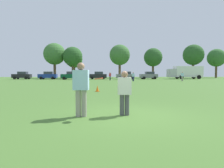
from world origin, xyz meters
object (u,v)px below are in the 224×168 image
object	(u,v)px
parked_car_center	(71,75)
traffic_cone	(97,89)
box_truck	(185,72)
bystander_field_marshal	(182,76)
parked_car_near_right	(125,75)
parked_car_near_left	(22,75)
parked_car_far_right	(149,75)
player_defender	(125,91)
bystander_sideline_watcher	(133,76)
parked_car_mid_right	(98,75)
bystander_far_jogger	(110,76)
parked_car_mid_left	(48,75)
player_thrower	(81,86)
frisbee	(99,79)

from	to	relation	value
parked_car_center	traffic_cone	bearing A→B (deg)	-77.56
box_truck	bystander_field_marshal	bearing A→B (deg)	-115.61
traffic_cone	parked_car_near_right	size ratio (longest dim) A/B	0.11
parked_car_near_left	box_truck	world-z (taller)	box_truck
traffic_cone	parked_car_far_right	world-z (taller)	parked_car_far_right
traffic_cone	parked_car_near_left	xyz separation A→B (m)	(-18.65, 33.09, 0.69)
parked_car_near_left	bystander_field_marshal	distance (m)	36.17
player_defender	parked_car_far_right	bearing A→B (deg)	75.22
player_defender	traffic_cone	size ratio (longest dim) A/B	3.10
parked_car_far_right	box_truck	bearing A→B (deg)	8.40
traffic_cone	parked_car_far_right	bearing A→B (deg)	69.72
bystander_sideline_watcher	box_truck	bearing A→B (deg)	41.39
box_truck	bystander_sideline_watcher	distance (m)	20.62
parked_car_near_left	parked_car_mid_right	distance (m)	18.20
traffic_cone	bystander_far_jogger	world-z (taller)	bystander_far_jogger
parked_car_near_left	bystander_field_marshal	xyz separation A→B (m)	(33.69, -13.17, 0.04)
bystander_far_jogger	bystander_sideline_watcher	bearing A→B (deg)	-54.07
parked_car_near_right	bystander_field_marshal	world-z (taller)	parked_car_near_right
parked_car_mid_left	parked_car_mid_right	size ratio (longest dim) A/B	1.00
player_thrower	bystander_sideline_watcher	world-z (taller)	player_thrower
frisbee	parked_car_center	bearing A→B (deg)	99.95
bystander_far_jogger	bystander_field_marshal	distance (m)	13.93
parked_car_far_right	player_defender	bearing A→B (deg)	-104.78
frisbee	parked_car_near_left	distance (m)	46.18
player_thrower	bystander_field_marshal	distance (m)	32.60
bystander_sideline_watcher	bystander_far_jogger	xyz separation A→B (m)	(-3.90, 5.39, 0.01)
parked_car_mid_left	box_truck	distance (m)	33.73
parked_car_center	frisbee	bearing A→B (deg)	-80.05
frisbee	bystander_sideline_watcher	size ratio (longest dim) A/B	0.17
player_thrower	traffic_cone	bearing A→B (deg)	87.69
player_defender	parked_car_mid_right	world-z (taller)	parked_car_mid_right
box_truck	bystander_sideline_watcher	bearing A→B (deg)	-138.61
traffic_cone	bystander_far_jogger	bearing A→B (deg)	85.21
frisbee	player_defender	bearing A→B (deg)	22.98
parked_car_mid_left	parked_car_mid_right	bearing A→B (deg)	0.65
traffic_cone	parked_car_mid_left	world-z (taller)	parked_car_mid_left
player_defender	bystander_far_jogger	distance (m)	33.78
parked_car_far_right	bystander_sideline_watcher	xyz separation A→B (m)	(-5.77, -12.19, -0.02)
bystander_sideline_watcher	player_thrower	bearing A→B (deg)	-102.58
frisbee	traffic_cone	world-z (taller)	frisbee
player_thrower	bystander_sideline_watcher	xyz separation A→B (m)	(6.36, 28.51, -0.08)
box_truck	parked_car_center	bearing A→B (deg)	-173.79
bystander_field_marshal	bystander_far_jogger	bearing A→B (deg)	158.26
bystander_sideline_watcher	parked_car_center	bearing A→B (deg)	140.20
parked_car_near_right	box_truck	world-z (taller)	box_truck
player_thrower	bystander_field_marshal	xyz separation A→B (m)	(15.40, 28.74, -0.02)
parked_car_near_left	bystander_sideline_watcher	size ratio (longest dim) A/B	2.63
player_defender	parked_car_far_right	distance (m)	41.96
parked_car_near_left	parked_car_center	size ratio (longest dim) A/B	1.00
traffic_cone	bystander_far_jogger	distance (m)	25.17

